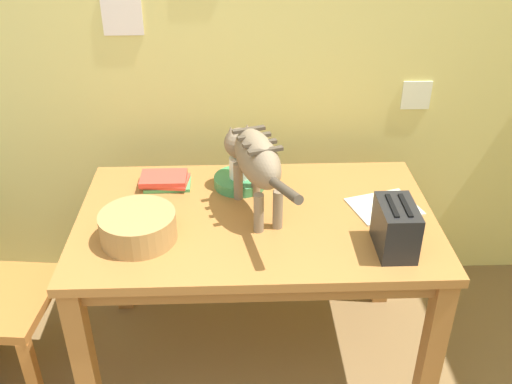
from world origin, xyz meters
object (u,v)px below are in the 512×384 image
(toaster, at_px, (396,228))
(cat, at_px, (254,158))
(magazine, at_px, (384,207))
(book_stack, at_px, (165,181))
(dining_table, at_px, (256,235))
(coffee_mug, at_px, (241,167))
(saucer_bowl, at_px, (240,181))
(wicker_basket, at_px, (138,226))

(toaster, bearing_deg, cat, 149.15)
(magazine, xyz_separation_m, book_stack, (-0.85, 0.20, 0.02))
(dining_table, distance_m, coffee_mug, 0.29)
(cat, distance_m, saucer_bowl, 0.26)
(saucer_bowl, distance_m, magazine, 0.58)
(magazine, bearing_deg, toaster, -113.31)
(magazine, distance_m, toaster, 0.28)
(cat, relative_size, wicker_basket, 2.39)
(cat, xyz_separation_m, book_stack, (-0.35, 0.18, -0.19))
(dining_table, distance_m, magazine, 0.50)
(dining_table, height_order, saucer_bowl, saucer_bowl)
(magazine, relative_size, book_stack, 1.21)
(book_stack, bearing_deg, wicker_basket, -98.47)
(cat, bearing_deg, toaster, -47.89)
(toaster, bearing_deg, book_stack, 150.64)
(coffee_mug, bearing_deg, toaster, -41.29)
(magazine, bearing_deg, wicker_basket, 174.27)
(book_stack, bearing_deg, coffee_mug, -1.82)
(magazine, height_order, wicker_basket, wicker_basket)
(coffee_mug, bearing_deg, wicker_basket, -134.82)
(coffee_mug, relative_size, magazine, 0.52)
(coffee_mug, height_order, wicker_basket, coffee_mug)
(saucer_bowl, distance_m, book_stack, 0.30)
(saucer_bowl, xyz_separation_m, toaster, (0.52, -0.45, 0.07))
(magazine, xyz_separation_m, wicker_basket, (-0.90, -0.18, 0.05))
(dining_table, distance_m, toaster, 0.54)
(toaster, bearing_deg, wicker_basket, 174.26)
(cat, height_order, toaster, cat)
(coffee_mug, height_order, toaster, toaster)
(saucer_bowl, bearing_deg, cat, -72.96)
(dining_table, xyz_separation_m, coffee_mug, (-0.05, 0.22, 0.17))
(magazine, height_order, book_stack, book_stack)
(toaster, bearing_deg, dining_table, 153.82)
(magazine, bearing_deg, dining_table, 167.63)
(book_stack, height_order, wicker_basket, wicker_basket)
(cat, relative_size, toaster, 3.17)
(coffee_mug, bearing_deg, magazine, -19.03)
(dining_table, distance_m, cat, 0.31)
(cat, bearing_deg, wicker_basket, -172.30)
(cat, xyz_separation_m, toaster, (0.46, -0.28, -0.13))
(cat, distance_m, toaster, 0.55)
(coffee_mug, bearing_deg, cat, -74.06)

